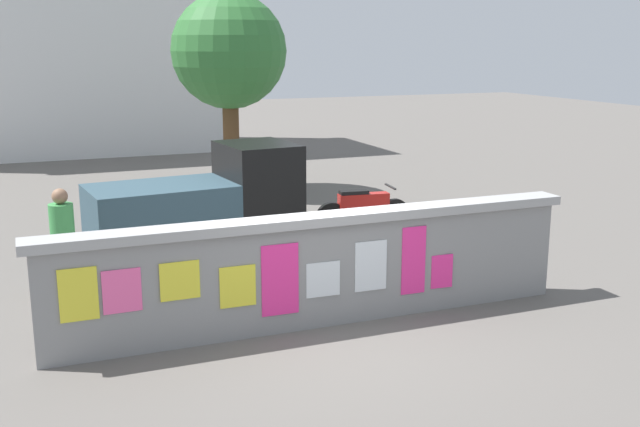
% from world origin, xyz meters
% --- Properties ---
extents(ground, '(60.00, 60.00, 0.00)m').
position_xyz_m(ground, '(0.00, 8.00, 0.00)').
color(ground, '#605B56').
extents(poster_wall, '(7.21, 0.42, 1.47)m').
position_xyz_m(poster_wall, '(-0.01, -0.00, 0.76)').
color(poster_wall, gray).
rests_on(poster_wall, ground).
extents(auto_rickshaw_truck, '(3.74, 1.87, 1.85)m').
position_xyz_m(auto_rickshaw_truck, '(-0.53, 4.04, 0.90)').
color(auto_rickshaw_truck, black).
rests_on(auto_rickshaw_truck, ground).
extents(motorcycle, '(1.90, 0.56, 0.87)m').
position_xyz_m(motorcycle, '(2.60, 4.31, 0.46)').
color(motorcycle, black).
rests_on(motorcycle, ground).
extents(bicycle_near, '(1.66, 0.57, 0.95)m').
position_xyz_m(bicycle_near, '(1.51, 1.50, 0.36)').
color(bicycle_near, black).
rests_on(bicycle_near, ground).
extents(person_walking, '(0.45, 0.45, 1.62)m').
position_xyz_m(person_walking, '(-3.02, 2.26, 0.99)').
color(person_walking, '#BF6626').
rests_on(person_walking, ground).
extents(tree_roadside, '(2.75, 2.75, 4.78)m').
position_xyz_m(tree_roadside, '(1.32, 9.08, 3.37)').
color(tree_roadside, brown).
rests_on(tree_roadside, ground).
extents(building_background, '(10.75, 4.70, 8.75)m').
position_xyz_m(building_background, '(-2.18, 18.07, 4.40)').
color(building_background, silver).
rests_on(building_background, ground).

